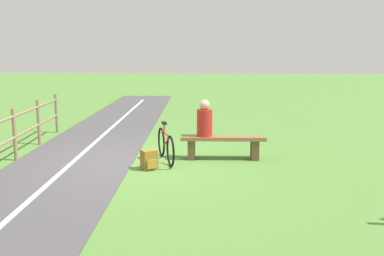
% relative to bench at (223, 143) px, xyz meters
% --- Properties ---
extents(ground_plane, '(80.00, 80.00, 0.00)m').
position_rel_bench_xyz_m(ground_plane, '(1.77, 0.27, -0.35)').
color(ground_plane, '#548438').
extents(bench, '(1.85, 0.41, 0.51)m').
position_rel_bench_xyz_m(bench, '(0.00, 0.00, 0.00)').
color(bench, brown).
rests_on(bench, ground_plane).
extents(person_seated, '(0.34, 0.34, 0.80)m').
position_rel_bench_xyz_m(person_seated, '(0.41, 0.00, 0.50)').
color(person_seated, '#B2231E').
rests_on(person_seated, bench).
extents(bicycle, '(0.52, 1.56, 0.83)m').
position_rel_bench_xyz_m(bicycle, '(1.23, 0.24, -0.01)').
color(bicycle, black).
rests_on(bicycle, ground_plane).
extents(backpack, '(0.37, 0.37, 0.39)m').
position_rel_bench_xyz_m(backpack, '(1.50, 0.92, -0.16)').
color(backpack, olive).
rests_on(backpack, ground_plane).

